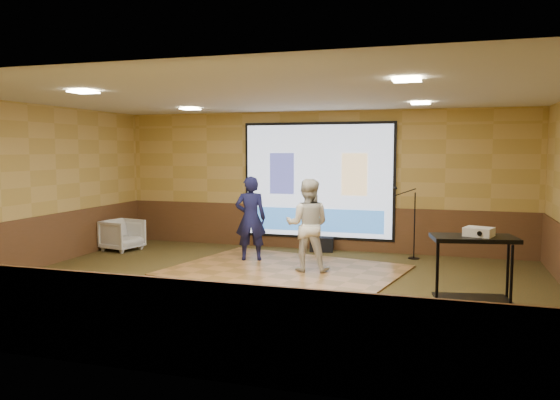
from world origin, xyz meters
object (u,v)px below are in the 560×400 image
(mic_stand, at_px, (411,234))
(banquet_chair, at_px, (122,235))
(projector_screen, at_px, (318,182))
(player_right, at_px, (308,225))
(projector, at_px, (479,232))
(av_table, at_px, (473,260))
(player_left, at_px, (251,218))
(duffel_bag, at_px, (322,244))
(dance_floor, at_px, (285,270))

(mic_stand, relative_size, banquet_chair, 1.94)
(projector_screen, bearing_deg, player_right, -81.27)
(projector_screen, relative_size, projector, 9.91)
(av_table, bearing_deg, projector, 14.16)
(player_left, distance_m, duffel_bag, 1.94)
(projector_screen, xyz_separation_m, player_left, (-0.95, -1.63, -0.63))
(dance_floor, relative_size, player_right, 2.39)
(av_table, bearing_deg, banquet_chair, 157.51)
(av_table, height_order, projector, projector)
(duffel_bag, bearing_deg, player_left, -127.00)
(projector, bearing_deg, mic_stand, 124.57)
(mic_stand, height_order, banquet_chair, mic_stand)
(dance_floor, bearing_deg, projector_screen, 88.51)
(player_right, bearing_deg, duffel_bag, -91.08)
(mic_stand, bearing_deg, projector, -84.12)
(av_table, bearing_deg, player_left, 146.49)
(mic_stand, bearing_deg, av_table, -84.98)
(projector, distance_m, banquet_chair, 7.69)
(player_right, height_order, projector, player_right)
(player_right, distance_m, duffel_bag, 2.16)
(projector_screen, xyz_separation_m, projector, (3.08, -4.24, -0.34))
(player_left, relative_size, av_table, 1.51)
(dance_floor, relative_size, player_left, 2.39)
(projector_screen, bearing_deg, av_table, -54.65)
(player_right, bearing_deg, player_left, -31.50)
(player_right, relative_size, projector, 4.88)
(av_table, distance_m, mic_stand, 3.97)
(mic_stand, xyz_separation_m, duffel_bag, (-1.88, 0.24, -0.34))
(player_right, height_order, av_table, player_right)
(projector, relative_size, duffel_bag, 0.68)
(dance_floor, relative_size, mic_stand, 2.72)
(projector_screen, bearing_deg, duffel_bag, -53.16)
(duffel_bag, bearing_deg, mic_stand, -7.24)
(dance_floor, distance_m, player_left, 1.37)
(player_right, xyz_separation_m, projector, (2.74, -2.02, 0.29))
(dance_floor, distance_m, duffel_bag, 2.09)
(dance_floor, bearing_deg, duffel_bag, 84.54)
(dance_floor, height_order, player_left, player_left)
(av_table, bearing_deg, projector_screen, 125.35)
(dance_floor, distance_m, banquet_chair, 4.06)
(dance_floor, relative_size, banquet_chair, 5.29)
(player_right, bearing_deg, av_table, 136.08)
(player_right, xyz_separation_m, duffel_bag, (-0.20, 2.04, -0.69))
(player_left, bearing_deg, projector, 129.46)
(dance_floor, bearing_deg, banquet_chair, 166.93)
(player_right, distance_m, banquet_chair, 4.46)
(mic_stand, distance_m, banquet_chair, 6.10)
(projector_screen, distance_m, dance_floor, 2.70)
(projector, bearing_deg, player_left, 166.14)
(player_left, relative_size, player_right, 1.00)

